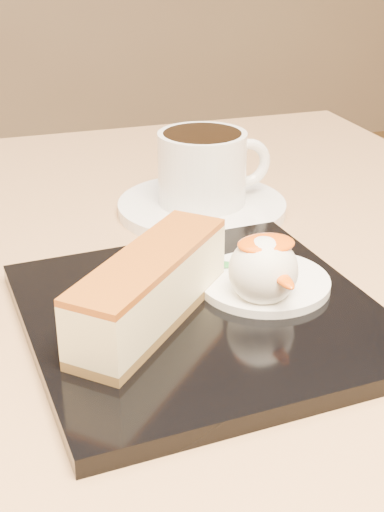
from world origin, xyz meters
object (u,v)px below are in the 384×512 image
object	(u,v)px
saucer	(202,207)
coffee_cup	(204,166)
ice_cream_scoop	(263,270)
cheesecake	(150,288)
table	(105,451)
dessert_plate	(202,316)

from	to	relation	value
saucer	coffee_cup	bearing A→B (deg)	0.90
ice_cream_scoop	cheesecake	bearing A→B (deg)	180.00
coffee_cup	saucer	bearing A→B (deg)	-180.00
table	coffee_cup	world-z (taller)	coffee_cup
cheesecake	coffee_cup	distance (m)	0.21
ice_cream_scoop	coffee_cup	xyz separation A→B (m)	(0.02, 0.19, 0.01)
ice_cream_scoop	saucer	distance (m)	0.19
cheesecake	saucer	bearing A→B (deg)	16.38
dessert_plate	saucer	size ratio (longest dim) A/B	1.47
table	cheesecake	xyz separation A→B (m)	(0.02, -0.08, 0.19)
dessert_plate	table	bearing A→B (deg)	126.07
ice_cream_scoop	dessert_plate	bearing A→B (deg)	172.87
dessert_plate	coffee_cup	xyz separation A→B (m)	(0.06, 0.18, 0.04)
saucer	cheesecake	bearing A→B (deg)	-117.39
cheesecake	saucer	world-z (taller)	cheesecake
dessert_plate	coffee_cup	size ratio (longest dim) A/B	2.12
table	saucer	xyz separation A→B (m)	(0.12, 0.11, 0.16)
saucer	coffee_cup	world-z (taller)	coffee_cup
ice_cream_scoop	coffee_cup	distance (m)	0.19
table	ice_cream_scoop	size ratio (longest dim) A/B	17.73
ice_cream_scoop	coffee_cup	size ratio (longest dim) A/B	0.44
cheesecake	coffee_cup	size ratio (longest dim) A/B	1.24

